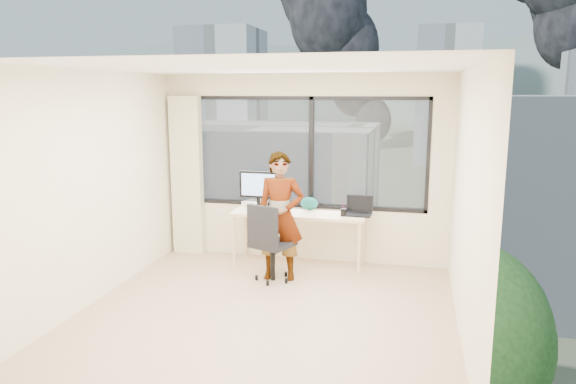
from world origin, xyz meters
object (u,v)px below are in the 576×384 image
(monitor, at_px, (259,190))
(laptop, at_px, (358,207))
(desk, at_px, (299,239))
(person, at_px, (280,216))
(handbag, at_px, (309,203))
(chair, at_px, (273,241))
(game_console, at_px, (255,203))

(monitor, xyz_separation_m, laptop, (1.39, -0.06, -0.16))
(desk, bearing_deg, person, -102.31)
(handbag, bearing_deg, desk, -106.66)
(desk, height_order, laptop, laptop)
(desk, height_order, handbag, handbag)
(chair, height_order, laptop, chair)
(person, relative_size, monitor, 3.02)
(game_console, height_order, laptop, laptop)
(desk, relative_size, chair, 1.76)
(chair, xyz_separation_m, person, (0.07, 0.10, 0.30))
(chair, height_order, game_console, chair)
(chair, xyz_separation_m, game_console, (-0.50, 0.91, 0.28))
(desk, distance_m, chair, 0.71)
(person, height_order, handbag, person)
(person, bearing_deg, handbag, 64.90)
(desk, xyz_separation_m, chair, (-0.20, -0.66, 0.14))
(chair, height_order, handbag, chair)
(desk, distance_m, game_console, 0.84)
(desk, relative_size, monitor, 3.33)
(monitor, height_order, laptop, monitor)
(person, height_order, monitor, person)
(desk, distance_m, handbag, 0.51)
(monitor, relative_size, handbag, 2.28)
(chair, bearing_deg, person, 74.37)
(handbag, bearing_deg, person, -91.07)
(desk, xyz_separation_m, game_console, (-0.69, 0.24, 0.41))
(desk, relative_size, handbag, 7.62)
(game_console, distance_m, laptop, 1.52)
(chair, distance_m, person, 0.33)
(laptop, relative_size, handbag, 1.57)
(monitor, distance_m, game_console, 0.32)
(game_console, bearing_deg, chair, -44.41)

